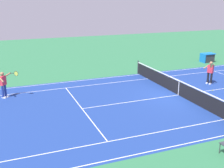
# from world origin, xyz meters

# --- Properties ---
(ground_plane) EXTENTS (60.00, 60.00, 0.00)m
(ground_plane) POSITION_xyz_m (0.00, 0.00, 0.00)
(ground_plane) COLOR #2D7247
(court_slab) EXTENTS (24.20, 11.40, 0.00)m
(court_slab) POSITION_xyz_m (0.00, 0.00, 0.00)
(court_slab) COLOR navy
(court_slab) RESTS_ON ground_plane
(court_line_markings) EXTENTS (23.85, 11.05, 0.01)m
(court_line_markings) POSITION_xyz_m (0.00, 0.00, 0.00)
(court_line_markings) COLOR white
(court_line_markings) RESTS_ON ground_plane
(tennis_net) EXTENTS (0.10, 11.70, 1.08)m
(tennis_net) POSITION_xyz_m (0.00, 0.00, 0.49)
(tennis_net) COLOR #2D2D33
(tennis_net) RESTS_ON ground_plane
(tennis_player_near) EXTENTS (1.15, 0.75, 1.70)m
(tennis_player_near) POSITION_xyz_m (10.36, -3.57, 0.93)
(tennis_player_near) COLOR navy
(tennis_player_near) RESTS_ON ground_plane
(tennis_player_far) EXTENTS (0.88, 0.98, 1.70)m
(tennis_player_far) POSITION_xyz_m (-3.49, -1.28, 0.93)
(tennis_player_far) COLOR black
(tennis_player_far) RESTS_ON ground_plane
(tennis_ball) EXTENTS (0.07, 0.07, 0.07)m
(tennis_ball) POSITION_xyz_m (-2.64, 0.09, 0.03)
(tennis_ball) COLOR #CCE01E
(tennis_ball) RESTS_ON ground_plane
(equipment_cart_tarped) EXTENTS (1.25, 0.84, 0.85)m
(equipment_cart_tarped) POSITION_xyz_m (-8.19, -7.25, 0.44)
(equipment_cart_tarped) COLOR #2D2D33
(equipment_cart_tarped) RESTS_ON ground_plane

